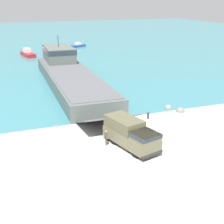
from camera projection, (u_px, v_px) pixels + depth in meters
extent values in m
plane|color=#B7B5AD|center=(129.00, 129.00, 38.01)|extent=(240.00, 240.00, 0.00)
cube|color=teal|center=(34.00, 39.00, 120.73)|extent=(240.00, 180.00, 0.01)
cube|color=#56605B|center=(72.00, 80.00, 56.05)|extent=(8.63, 35.58, 2.34)
cube|color=#56565B|center=(71.00, 73.00, 55.63)|extent=(7.97, 34.15, 0.08)
cube|color=#56605B|center=(59.00, 54.00, 65.99)|extent=(5.72, 10.03, 3.05)
cube|color=#28333D|center=(59.00, 50.00, 65.67)|extent=(5.88, 10.14, 0.91)
cylinder|color=#3F3F42|center=(58.00, 41.00, 65.04)|extent=(0.16, 0.16, 2.40)
cube|color=#56565B|center=(107.00, 119.00, 37.90)|extent=(6.80, 5.65, 2.33)
cube|color=#6B664C|center=(131.00, 138.00, 33.24)|extent=(4.27, 7.37, 1.24)
cube|color=#6B664C|center=(145.00, 137.00, 31.13)|extent=(2.94, 2.90, 0.79)
cube|color=#28333D|center=(145.00, 135.00, 31.07)|extent=(3.02, 2.95, 0.40)
cube|color=brown|center=(124.00, 124.00, 33.70)|extent=(3.51, 4.87, 1.33)
cube|color=#2D2D2D|center=(152.00, 154.00, 30.80)|extent=(2.59, 0.91, 0.32)
cylinder|color=black|center=(152.00, 146.00, 32.31)|extent=(0.66, 1.22, 1.16)
cylinder|color=black|center=(136.00, 152.00, 31.16)|extent=(0.66, 1.22, 1.16)
cylinder|color=black|center=(129.00, 134.00, 35.19)|extent=(0.66, 1.22, 1.16)
cylinder|color=black|center=(114.00, 139.00, 34.04)|extent=(0.66, 1.22, 1.16)
cylinder|color=black|center=(123.00, 131.00, 36.04)|extent=(0.66, 1.22, 1.16)
cylinder|color=black|center=(108.00, 135.00, 34.88)|extent=(0.66, 1.22, 1.16)
cylinder|color=#4C4738|center=(106.00, 141.00, 33.87)|extent=(0.14, 0.14, 0.83)
cylinder|color=#4C4738|center=(107.00, 142.00, 33.71)|extent=(0.14, 0.14, 0.83)
cube|color=#4C4738|center=(106.00, 135.00, 33.53)|extent=(0.27, 0.46, 0.66)
sphere|color=tan|center=(106.00, 132.00, 33.38)|extent=(0.22, 0.22, 0.22)
cube|color=navy|center=(77.00, 46.00, 101.38)|extent=(5.63, 4.50, 0.64)
cube|color=silver|center=(78.00, 44.00, 101.41)|extent=(2.14, 2.27, 0.70)
cube|color=#B22323|center=(28.00, 54.00, 84.96)|extent=(3.63, 7.51, 1.01)
cube|color=silver|center=(27.00, 50.00, 85.02)|extent=(1.99, 2.43, 1.11)
cylinder|color=#333338|center=(148.00, 116.00, 41.18)|extent=(0.29, 0.29, 0.69)
sphere|color=#333338|center=(148.00, 113.00, 41.03)|extent=(0.34, 0.34, 0.34)
sphere|color=gray|center=(56.00, 127.00, 38.70)|extent=(0.51, 0.51, 0.51)
sphere|color=gray|center=(180.00, 112.00, 43.86)|extent=(1.28, 1.28, 1.28)
sphere|color=gray|center=(168.00, 108.00, 45.14)|extent=(1.09, 1.09, 1.09)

